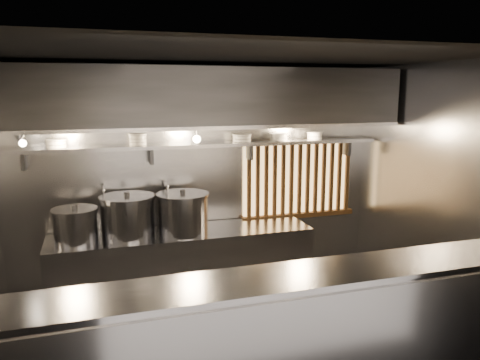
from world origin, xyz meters
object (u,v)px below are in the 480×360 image
pendant_bulb (197,139)px  stock_pot_mid (75,225)px  stock_pot_left (128,216)px  stock_pot_right (183,213)px  heat_lamp (19,137)px

pendant_bulb → stock_pot_mid: size_ratio=0.35×
pendant_bulb → stock_pot_mid: pendant_bulb is taller
stock_pot_left → stock_pot_right: bearing=-5.5°
pendant_bulb → stock_pot_mid: 1.62m
pendant_bulb → stock_pot_right: pendant_bulb is taller
heat_lamp → stock_pot_right: 1.87m
heat_lamp → pendant_bulb: heat_lamp is taller
stock_pot_mid → pendant_bulb: bearing=4.9°
pendant_bulb → stock_pot_mid: (-1.36, -0.12, -0.87)m
heat_lamp → stock_pot_right: (1.60, 0.24, -0.93)m
stock_pot_right → pendant_bulb: bearing=29.8°
stock_pot_left → pendant_bulb: bearing=3.9°
pendant_bulb → stock_pot_right: bearing=-150.2°
heat_lamp → stock_pot_right: bearing=8.4°
stock_pot_right → stock_pot_left: bearing=174.5°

